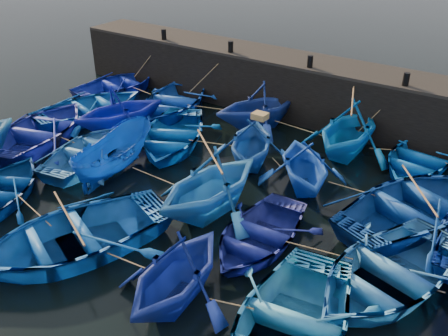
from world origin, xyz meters
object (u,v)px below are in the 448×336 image
Objects in this scene: boat_0 at (118,84)px; boat_13 at (41,129)px; wooden_crate at (260,116)px; boat_8 at (171,135)px.

boat_0 is 0.87× the size of boat_13.
wooden_crate is (9.92, -2.68, 1.58)m from boat_0.
boat_8 is 5.40m from boat_13.
boat_8 is 9.67× the size of wooden_crate.
wooden_crate is (8.47, 3.19, 1.50)m from boat_13.
boat_13 is (-4.70, -2.66, 0.04)m from boat_8.
boat_0 is 0.93× the size of boat_8.
boat_8 is 0.93× the size of boat_13.
boat_8 is at bearing -171.95° from wooden_crate.
boat_13 is 9.17m from wooden_crate.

